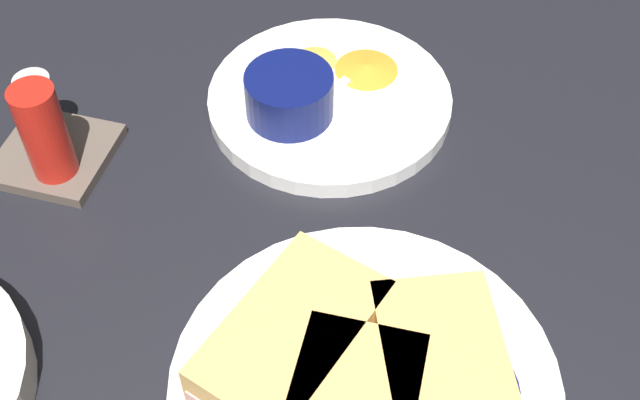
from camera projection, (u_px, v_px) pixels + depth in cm
name	position (u px, v px, depth cm)	size (l,w,h in cm)	color
ground_plane	(299.00, 280.00, 63.86)	(110.00, 110.00, 3.00)	black
plate_sandwich_main	(365.00, 387.00, 55.42)	(26.15, 26.15, 1.60)	white
sandwich_half_near	(292.00, 345.00, 53.86)	(14.78, 11.27, 4.80)	tan
sandwich_half_extra	(444.00, 382.00, 52.12)	(14.91, 11.91, 4.80)	tan
spoon_by_dark_ramekin	(377.00, 360.00, 55.44)	(5.52, 9.56, 0.80)	silver
plate_chips_companion	(330.00, 101.00, 73.62)	(21.53, 21.53, 1.60)	white
ramekin_light_gravy	(289.00, 94.00, 69.80)	(7.51, 7.51, 4.04)	#0C144C
spoon_by_gravy_ramekin	(292.00, 117.00, 70.56)	(9.36, 6.05, 0.80)	silver
plantain_chip_scatter	(307.00, 85.00, 73.33)	(14.56, 14.16, 0.60)	gold
condiment_caddy	(47.00, 134.00, 67.22)	(9.00, 9.00, 9.50)	brown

